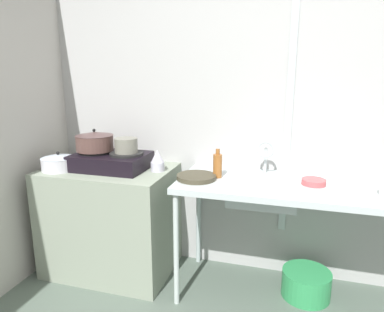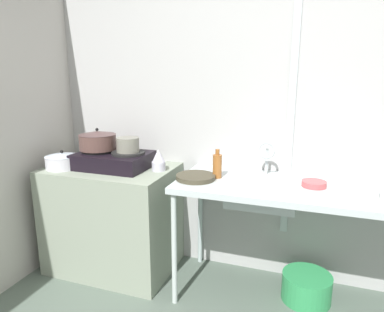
{
  "view_description": "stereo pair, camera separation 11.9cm",
  "coord_description": "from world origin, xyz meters",
  "px_view_note": "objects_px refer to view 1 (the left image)",
  "views": [
    {
      "loc": [
        -0.02,
        -0.82,
        1.51
      ],
      "look_at": [
        -0.66,
        1.39,
        0.96
      ],
      "focal_mm": 32.01,
      "sensor_mm": 36.0,
      "label": 1
    },
    {
      "loc": [
        0.1,
        -0.78,
        1.51
      ],
      "look_at": [
        -0.66,
        1.39,
        0.96
      ],
      "focal_mm": 32.01,
      "sensor_mm": 36.0,
      "label": 2
    }
  ],
  "objects_px": {
    "pot_on_left_burner": "(95,141)",
    "percolator": "(157,161)",
    "sink_basin": "(263,192)",
    "bottle_by_sink": "(218,165)",
    "frying_pan": "(196,177)",
    "bucket_on_floor": "(306,284)",
    "faucet": "(266,152)",
    "stove": "(111,161)",
    "small_bowl_on_drainboard": "(314,182)",
    "pot_on_right_burner": "(126,145)",
    "pot_beside_stove": "(59,162)"
  },
  "relations": [
    {
      "from": "pot_on_right_burner",
      "to": "bucket_on_floor",
      "type": "distance_m",
      "value": 1.6
    },
    {
      "from": "bucket_on_floor",
      "to": "frying_pan",
      "type": "bearing_deg",
      "value": -170.46
    },
    {
      "from": "percolator",
      "to": "bottle_by_sink",
      "type": "bearing_deg",
      "value": -4.13
    },
    {
      "from": "sink_basin",
      "to": "faucet",
      "type": "height_order",
      "value": "faucet"
    },
    {
      "from": "faucet",
      "to": "small_bowl_on_drainboard",
      "type": "relative_size",
      "value": 1.62
    },
    {
      "from": "pot_on_left_burner",
      "to": "stove",
      "type": "bearing_deg",
      "value": -0.0
    },
    {
      "from": "sink_basin",
      "to": "faucet",
      "type": "relative_size",
      "value": 1.79
    },
    {
      "from": "bucket_on_floor",
      "to": "percolator",
      "type": "bearing_deg",
      "value": -179.45
    },
    {
      "from": "percolator",
      "to": "small_bowl_on_drainboard",
      "type": "distance_m",
      "value": 1.08
    },
    {
      "from": "pot_on_right_burner",
      "to": "frying_pan",
      "type": "relative_size",
      "value": 0.63
    },
    {
      "from": "pot_on_right_burner",
      "to": "percolator",
      "type": "bearing_deg",
      "value": 9.46
    },
    {
      "from": "sink_basin",
      "to": "frying_pan",
      "type": "height_order",
      "value": "frying_pan"
    },
    {
      "from": "bottle_by_sink",
      "to": "percolator",
      "type": "bearing_deg",
      "value": 175.87
    },
    {
      "from": "pot_on_right_burner",
      "to": "faucet",
      "type": "height_order",
      "value": "faucet"
    },
    {
      "from": "percolator",
      "to": "faucet",
      "type": "relative_size",
      "value": 0.65
    },
    {
      "from": "percolator",
      "to": "sink_basin",
      "type": "xyz_separation_m",
      "value": [
        0.76,
        -0.04,
        -0.15
      ]
    },
    {
      "from": "percolator",
      "to": "sink_basin",
      "type": "relative_size",
      "value": 0.37
    },
    {
      "from": "bottle_by_sink",
      "to": "bucket_on_floor",
      "type": "distance_m",
      "value": 1.04
    },
    {
      "from": "bottle_by_sink",
      "to": "faucet",
      "type": "bearing_deg",
      "value": 27.61
    },
    {
      "from": "pot_on_right_burner",
      "to": "sink_basin",
      "type": "distance_m",
      "value": 1.02
    },
    {
      "from": "percolator",
      "to": "faucet",
      "type": "bearing_deg",
      "value": 9.5
    },
    {
      "from": "percolator",
      "to": "sink_basin",
      "type": "height_order",
      "value": "percolator"
    },
    {
      "from": "percolator",
      "to": "stove",
      "type": "bearing_deg",
      "value": -173.93
    },
    {
      "from": "pot_beside_stove",
      "to": "bottle_by_sink",
      "type": "distance_m",
      "value": 1.17
    },
    {
      "from": "pot_on_left_burner",
      "to": "bottle_by_sink",
      "type": "height_order",
      "value": "pot_on_left_burner"
    },
    {
      "from": "stove",
      "to": "sink_basin",
      "type": "height_order",
      "value": "stove"
    },
    {
      "from": "faucet",
      "to": "small_bowl_on_drainboard",
      "type": "xyz_separation_m",
      "value": [
        0.32,
        -0.15,
        -0.15
      ]
    },
    {
      "from": "frying_pan",
      "to": "bucket_on_floor",
      "type": "height_order",
      "value": "frying_pan"
    },
    {
      "from": "stove",
      "to": "pot_on_left_burner",
      "type": "xyz_separation_m",
      "value": [
        -0.13,
        0.0,
        0.14
      ]
    },
    {
      "from": "stove",
      "to": "pot_on_right_burner",
      "type": "bearing_deg",
      "value": 0.0
    },
    {
      "from": "sink_basin",
      "to": "bucket_on_floor",
      "type": "distance_m",
      "value": 0.74
    },
    {
      "from": "pot_on_left_burner",
      "to": "sink_basin",
      "type": "bearing_deg",
      "value": -0.13
    },
    {
      "from": "pot_on_right_burner",
      "to": "bucket_on_floor",
      "type": "xyz_separation_m",
      "value": [
        1.31,
        0.05,
        -0.92
      ]
    },
    {
      "from": "percolator",
      "to": "bucket_on_floor",
      "type": "bearing_deg",
      "value": 0.55
    },
    {
      "from": "pot_on_left_burner",
      "to": "percolator",
      "type": "bearing_deg",
      "value": 4.46
    },
    {
      "from": "stove",
      "to": "percolator",
      "type": "height_order",
      "value": "percolator"
    },
    {
      "from": "faucet",
      "to": "frying_pan",
      "type": "height_order",
      "value": "faucet"
    },
    {
      "from": "stove",
      "to": "pot_beside_stove",
      "type": "xyz_separation_m",
      "value": [
        -0.35,
        -0.14,
        -0.0
      ]
    },
    {
      "from": "pot_on_right_burner",
      "to": "small_bowl_on_drainboard",
      "type": "relative_size",
      "value": 1.1
    },
    {
      "from": "pot_on_right_burner",
      "to": "bucket_on_floor",
      "type": "height_order",
      "value": "pot_on_right_burner"
    },
    {
      "from": "frying_pan",
      "to": "percolator",
      "type": "bearing_deg",
      "value": 160.23
    },
    {
      "from": "percolator",
      "to": "pot_on_left_burner",
      "type": "bearing_deg",
      "value": -175.54
    },
    {
      "from": "sink_basin",
      "to": "small_bowl_on_drainboard",
      "type": "relative_size",
      "value": 2.9
    },
    {
      "from": "sink_basin",
      "to": "frying_pan",
      "type": "xyz_separation_m",
      "value": [
        -0.44,
        -0.08,
        0.09
      ]
    },
    {
      "from": "pot_beside_stove",
      "to": "faucet",
      "type": "bearing_deg",
      "value": 11.68
    },
    {
      "from": "pot_on_left_burner",
      "to": "frying_pan",
      "type": "distance_m",
      "value": 0.84
    },
    {
      "from": "frying_pan",
      "to": "small_bowl_on_drainboard",
      "type": "distance_m",
      "value": 0.76
    },
    {
      "from": "percolator",
      "to": "faucet",
      "type": "height_order",
      "value": "faucet"
    },
    {
      "from": "pot_beside_stove",
      "to": "percolator",
      "type": "xyz_separation_m",
      "value": [
        0.71,
        0.18,
        0.02
      ]
    },
    {
      "from": "sink_basin",
      "to": "bottle_by_sink",
      "type": "distance_m",
      "value": 0.35
    }
  ]
}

